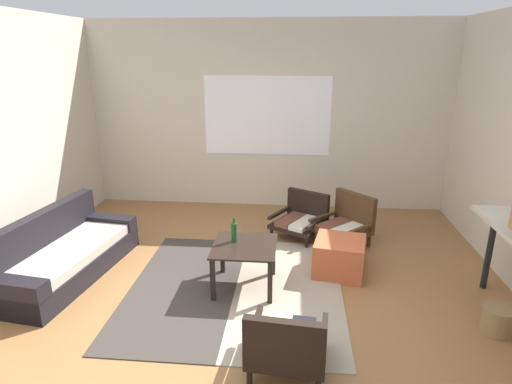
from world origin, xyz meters
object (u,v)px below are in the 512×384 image
object	(u,v)px
couch	(63,256)
wicker_basket	(498,320)
coffee_table	(245,253)
armchair_striped_foreground	(287,344)
ottoman_orange	(339,257)
armchair_corner	(346,222)
armchair_by_window	(301,217)
glass_bottle	(234,232)

from	to	relation	value
couch	wicker_basket	size ratio (longest dim) A/B	6.99
coffee_table	armchair_striped_foreground	xyz separation A→B (m)	(0.45, -1.19, -0.11)
coffee_table	ottoman_orange	world-z (taller)	coffee_table
armchair_corner	wicker_basket	world-z (taller)	armchair_corner
couch	armchair_by_window	bearing A→B (deg)	27.14
coffee_table	glass_bottle	bearing A→B (deg)	145.21
armchair_by_window	wicker_basket	bearing A→B (deg)	-49.22
armchair_striped_foreground	glass_bottle	distance (m)	1.42
wicker_basket	armchair_striped_foreground	bearing A→B (deg)	-159.39
armchair_striped_foreground	armchair_corner	xyz separation A→B (m)	(0.66, 2.34, 0.02)
glass_bottle	wicker_basket	world-z (taller)	glass_bottle
couch	glass_bottle	distance (m)	1.86
couch	wicker_basket	distance (m)	4.18
coffee_table	armchair_striped_foreground	size ratio (longest dim) A/B	0.98
ottoman_orange	glass_bottle	world-z (taller)	glass_bottle
couch	glass_bottle	size ratio (longest dim) A/B	7.10
ottoman_orange	wicker_basket	size ratio (longest dim) A/B	1.97
ottoman_orange	wicker_basket	bearing A→B (deg)	-36.61
ottoman_orange	armchair_by_window	bearing A→B (deg)	112.13
armchair_by_window	armchair_corner	bearing A→B (deg)	-21.83
couch	armchair_corner	world-z (taller)	couch
couch	ottoman_orange	bearing A→B (deg)	6.09
coffee_table	armchair_corner	distance (m)	1.60
couch	glass_bottle	bearing A→B (deg)	0.06
armchair_corner	ottoman_orange	size ratio (longest dim) A/B	1.57
armchair_corner	glass_bottle	xyz separation A→B (m)	(-1.22, -1.07, 0.28)
glass_bottle	armchair_corner	bearing A→B (deg)	41.23
armchair_by_window	armchair_striped_foreground	distance (m)	2.56
armchair_striped_foreground	wicker_basket	size ratio (longest dim) A/B	2.50
coffee_table	glass_bottle	size ratio (longest dim) A/B	2.48
armchair_by_window	wicker_basket	world-z (taller)	armchair_by_window
armchair_by_window	ottoman_orange	size ratio (longest dim) A/B	1.53
coffee_table	glass_bottle	distance (m)	0.23
wicker_basket	ottoman_orange	bearing A→B (deg)	143.39
coffee_table	ottoman_orange	size ratio (longest dim) A/B	1.24
armchair_by_window	wicker_basket	distance (m)	2.50
coffee_table	glass_bottle	world-z (taller)	glass_bottle
coffee_table	glass_bottle	xyz separation A→B (m)	(-0.11, 0.08, 0.19)
coffee_table	armchair_striped_foreground	distance (m)	1.28
armchair_striped_foreground	coffee_table	bearing A→B (deg)	110.55
armchair_corner	coffee_table	bearing A→B (deg)	-133.98
armchair_striped_foreground	glass_bottle	xyz separation A→B (m)	(-0.56, 1.27, 0.30)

